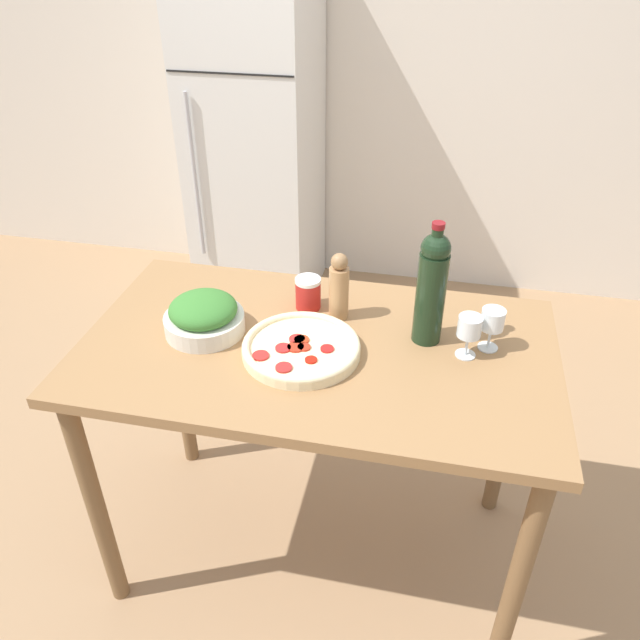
{
  "coord_description": "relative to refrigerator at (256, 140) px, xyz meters",
  "views": [
    {
      "loc": [
        0.31,
        -1.41,
        1.96
      ],
      "look_at": [
        0.0,
        0.04,
        0.97
      ],
      "focal_mm": 35.0,
      "sensor_mm": 36.0,
      "label": 1
    }
  ],
  "objects": [
    {
      "name": "ground_plane",
      "position": [
        0.7,
        -1.71,
        -0.93
      ],
      "size": [
        14.0,
        14.0,
        0.0
      ],
      "primitive_type": "plane",
      "color": "#9E7A56"
    },
    {
      "name": "wall_back",
      "position": [
        0.7,
        0.39,
        0.37
      ],
      "size": [
        6.4,
        0.06,
        2.6
      ],
      "color": "silver",
      "rests_on": "ground_plane"
    },
    {
      "name": "refrigerator",
      "position": [
        0.0,
        0.0,
        0.0
      ],
      "size": [
        0.61,
        0.7,
        1.85
      ],
      "color": "silver",
      "rests_on": "ground_plane"
    },
    {
      "name": "prep_counter",
      "position": [
        0.7,
        -1.71,
        -0.14
      ],
      "size": [
        1.36,
        0.77,
        0.91
      ],
      "color": "olive",
      "rests_on": "ground_plane"
    },
    {
      "name": "wine_bottle",
      "position": [
        1.0,
        -1.61,
        0.16
      ],
      "size": [
        0.08,
        0.08,
        0.37
      ],
      "color": "black",
      "rests_on": "prep_counter"
    },
    {
      "name": "wine_glass_near",
      "position": [
        1.12,
        -1.67,
        0.08
      ],
      "size": [
        0.07,
        0.07,
        0.13
      ],
      "color": "silver",
      "rests_on": "prep_counter"
    },
    {
      "name": "wine_glass_far",
      "position": [
        1.18,
        -1.62,
        0.08
      ],
      "size": [
        0.07,
        0.07,
        0.13
      ],
      "color": "silver",
      "rests_on": "prep_counter"
    },
    {
      "name": "pepper_mill",
      "position": [
        0.73,
        -1.55,
        0.09
      ],
      "size": [
        0.06,
        0.06,
        0.22
      ],
      "color": "#AD7F51",
      "rests_on": "prep_counter"
    },
    {
      "name": "salad_bowl",
      "position": [
        0.36,
        -1.71,
        0.04
      ],
      "size": [
        0.24,
        0.24,
        0.12
      ],
      "color": "silver",
      "rests_on": "prep_counter"
    },
    {
      "name": "homemade_pizza",
      "position": [
        0.66,
        -1.76,
        0.01
      ],
      "size": [
        0.33,
        0.33,
        0.04
      ],
      "color": "beige",
      "rests_on": "prep_counter"
    },
    {
      "name": "salt_canister",
      "position": [
        0.63,
        -1.52,
        0.04
      ],
      "size": [
        0.08,
        0.08,
        0.1
      ],
      "color": "#B2231E",
      "rests_on": "prep_counter"
    }
  ]
}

